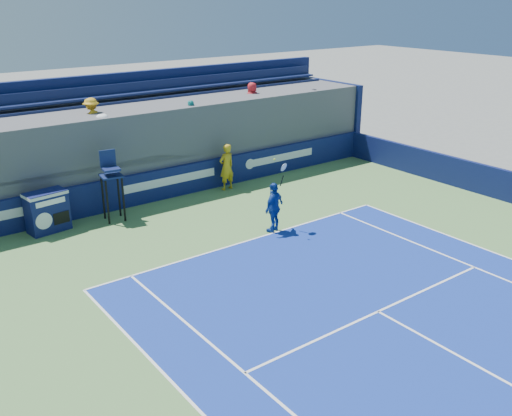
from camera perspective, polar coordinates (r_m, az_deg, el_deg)
ball_person at (r=22.94m, az=-2.96°, el=4.13°), size 0.72×0.51×1.89m
back_hoarding at (r=22.33m, az=-8.65°, el=2.50°), size 20.40×0.21×1.20m
match_clock at (r=20.08m, az=-20.16°, el=-0.23°), size 1.40×0.89×1.40m
umpire_chair at (r=20.19m, az=-14.28°, el=2.89°), size 0.79×0.79×2.48m
tennis_player at (r=18.80m, az=1.82°, el=0.08°), size 1.08×0.74×2.57m
stadium_seating at (r=23.74m, az=-11.26°, el=6.55°), size 21.00×4.05×4.74m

